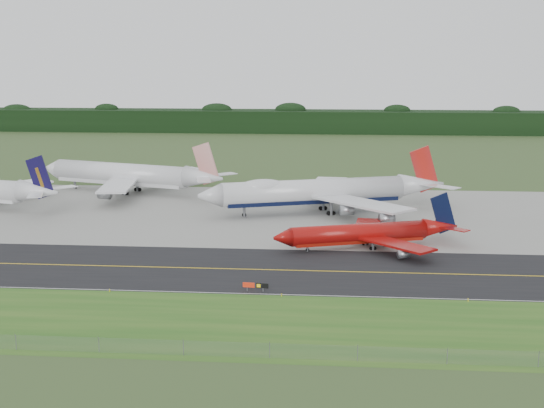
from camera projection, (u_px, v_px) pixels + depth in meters
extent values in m
plane|color=#344E24|center=(261.00, 264.00, 151.43)|extent=(600.00, 600.00, 0.00)
cube|color=#215318|center=(239.00, 324.00, 117.19)|extent=(400.00, 30.00, 0.01)
cube|color=black|center=(259.00, 269.00, 147.51)|extent=(400.00, 32.00, 0.02)
cube|color=gray|center=(280.00, 213.00, 201.31)|extent=(400.00, 78.00, 0.01)
cube|color=yellow|center=(259.00, 269.00, 147.51)|extent=(400.00, 0.40, 0.00)
cube|color=silver|center=(250.00, 294.00, 132.35)|extent=(400.00, 0.25, 0.00)
plane|color=slate|center=(226.00, 349.00, 104.26)|extent=(320.00, 0.00, 320.00)
cylinder|color=slate|center=(226.00, 349.00, 104.26)|extent=(0.10, 0.10, 2.20)
cube|color=black|center=(311.00, 121.00, 419.30)|extent=(700.00, 24.00, 12.00)
cylinder|color=silver|center=(313.00, 191.00, 199.60)|extent=(48.42, 22.00, 6.23)
cube|color=black|center=(313.00, 199.00, 199.99)|extent=(45.59, 19.72, 2.18)
cone|color=silver|center=(210.00, 196.00, 192.94)|extent=(7.84, 7.90, 6.23)
cone|color=silver|center=(421.00, 185.00, 207.01)|extent=(14.28, 10.14, 6.23)
ellipsoid|color=silver|center=(262.00, 187.00, 195.96)|extent=(13.75, 9.18, 3.97)
cube|color=silver|center=(362.00, 203.00, 188.65)|extent=(25.71, 26.11, 0.53)
cube|color=silver|center=(327.00, 185.00, 215.09)|extent=(11.65, 28.54, 0.53)
cube|color=red|center=(424.00, 169.00, 206.37)|extent=(8.63, 3.41, 12.92)
cylinder|color=gray|center=(347.00, 210.00, 188.62)|extent=(4.07, 3.59, 2.62)
cylinder|color=gray|center=(315.00, 192.00, 213.91)|extent=(4.07, 3.59, 2.62)
cylinder|color=gray|center=(387.00, 219.00, 178.49)|extent=(4.07, 3.59, 2.62)
cylinder|color=gray|center=(321.00, 185.00, 226.77)|extent=(4.07, 3.59, 2.62)
cylinder|color=black|center=(244.00, 215.00, 196.14)|extent=(1.23, 0.85, 1.12)
cylinder|color=slate|center=(331.00, 207.00, 198.04)|extent=(1.11, 1.11, 4.17)
cylinder|color=black|center=(331.00, 213.00, 198.33)|extent=(1.24, 0.90, 1.12)
cylinder|color=slate|center=(323.00, 203.00, 204.57)|extent=(1.11, 1.11, 4.17)
cylinder|color=black|center=(323.00, 208.00, 204.86)|extent=(1.24, 0.90, 1.12)
cylinder|color=#950D0A|center=(359.00, 233.00, 163.44)|extent=(30.11, 13.91, 4.12)
cube|color=maroon|center=(359.00, 239.00, 163.69)|extent=(28.33, 12.44, 1.44)
cone|color=#950D0A|center=(282.00, 238.00, 159.29)|extent=(4.95, 5.14, 4.12)
cone|color=#950D0A|center=(440.00, 227.00, 168.05)|extent=(8.94, 6.54, 4.12)
cube|color=#950D0A|center=(397.00, 244.00, 156.77)|extent=(15.77, 15.99, 0.46)
cube|color=#950D0A|center=(367.00, 227.00, 172.91)|extent=(7.18, 17.43, 0.46)
cube|color=black|center=(443.00, 213.00, 167.59)|extent=(6.25, 2.45, 9.38)
cylinder|color=gray|center=(403.00, 254.00, 153.05)|extent=(2.69, 2.37, 1.73)
cylinder|color=gray|center=(359.00, 228.00, 176.91)|extent=(2.69, 2.37, 1.73)
cylinder|color=black|center=(307.00, 250.00, 161.20)|extent=(0.81, 0.56, 0.74)
cylinder|color=slate|center=(373.00, 245.00, 162.31)|extent=(0.73, 0.73, 2.13)
cylinder|color=black|center=(373.00, 248.00, 162.44)|extent=(0.82, 0.59, 0.74)
cylinder|color=slate|center=(365.00, 240.00, 166.62)|extent=(0.73, 0.73, 2.13)
cylinder|color=black|center=(365.00, 243.00, 166.75)|extent=(0.82, 0.59, 0.74)
cone|color=white|center=(39.00, 192.00, 199.66)|extent=(12.43, 8.14, 5.83)
cube|color=white|center=(7.00, 186.00, 217.78)|extent=(21.95, 25.39, 0.52)
cube|color=#110C37|center=(40.00, 177.00, 198.74)|extent=(8.08, 2.19, 11.77)
cylinder|color=gray|center=(34.00, 186.00, 227.59)|extent=(3.63, 3.07, 2.45)
cylinder|color=silver|center=(121.00, 173.00, 231.15)|extent=(45.29, 20.11, 6.33)
cube|color=silver|center=(121.00, 180.00, 231.54)|extent=(42.64, 17.90, 2.22)
cone|color=silver|center=(53.00, 169.00, 240.96)|extent=(7.37, 7.78, 6.33)
cone|color=silver|center=(204.00, 178.00, 220.05)|extent=(13.39, 9.74, 6.33)
cube|color=silver|center=(118.00, 185.00, 216.51)|extent=(11.34, 26.91, 0.57)
cube|color=silver|center=(165.00, 173.00, 240.11)|extent=(23.82, 24.70, 0.57)
cube|color=#9D140B|center=(206.00, 164.00, 219.00)|extent=(8.46, 3.18, 12.58)
cylinder|color=gray|center=(105.00, 195.00, 211.34)|extent=(4.11, 3.60, 2.66)
cylinder|color=gray|center=(174.00, 175.00, 246.23)|extent=(4.11, 3.60, 2.66)
cylinder|color=black|center=(75.00, 187.00, 238.79)|extent=(1.24, 0.84, 1.14)
cylinder|color=slate|center=(125.00, 188.00, 227.35)|extent=(1.12, 1.12, 3.99)
cylinder|color=black|center=(125.00, 193.00, 227.62)|extent=(1.26, 0.89, 1.14)
cylinder|color=slate|center=(138.00, 185.00, 233.65)|extent=(1.12, 1.12, 3.99)
cylinder|color=black|center=(138.00, 190.00, 233.92)|extent=(1.26, 0.89, 1.14)
cylinder|color=slate|center=(247.00, 289.00, 133.95)|extent=(0.12, 0.12, 0.67)
cylinder|color=slate|center=(263.00, 290.00, 133.43)|extent=(0.12, 0.12, 0.67)
cube|color=#A1200C|center=(249.00, 285.00, 133.76)|extent=(2.12, 0.38, 0.86)
cube|color=black|center=(259.00, 286.00, 133.43)|extent=(0.97, 0.27, 0.86)
cube|color=black|center=(265.00, 286.00, 133.22)|extent=(1.16, 0.29, 0.86)
cylinder|color=yellow|center=(110.00, 290.00, 133.42)|extent=(0.16, 0.16, 0.50)
cylinder|color=yellow|center=(282.00, 295.00, 130.85)|extent=(0.16, 0.16, 0.50)
cylinder|color=yellow|center=(468.00, 300.00, 128.18)|extent=(0.16, 0.16, 0.50)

